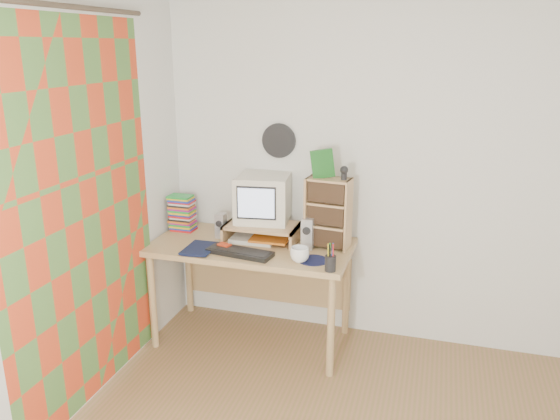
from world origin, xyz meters
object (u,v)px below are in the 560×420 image
Objects in this scene: desk at (254,259)px; cd_rack at (328,213)px; keyboard at (240,252)px; diary at (187,246)px; crt_monitor at (262,200)px; mug at (300,255)px; dvd_stack at (182,215)px.

desk is 2.87× the size of cd_rack.
desk is 0.31m from keyboard.
diary is (-0.92, -0.31, -0.22)m from cd_rack.
crt_monitor is 0.57m from mug.
dvd_stack is 0.42m from diary.
dvd_stack reaches higher than diary.
keyboard is 0.92× the size of cd_rack.
crt_monitor is at bearing 38.73° from diary.
dvd_stack is (-0.63, -0.01, -0.17)m from crt_monitor.
diary is at bearing -59.49° from dvd_stack.
mug is (0.41, -0.28, 0.18)m from desk.
diary is (-0.43, -0.36, -0.26)m from crt_monitor.
cd_rack reaches higher than diary.
crt_monitor is 1.45× the size of dvd_stack.
crt_monitor is 0.62m from diary.
keyboard is 1.84× the size of dvd_stack.
crt_monitor reaches higher than keyboard.
cd_rack reaches higher than mug.
desk is 0.50m from diary.
keyboard is 0.39m from diary.
crt_monitor is (0.04, 0.09, 0.42)m from desk.
dvd_stack reaches higher than keyboard.
cd_rack is (0.52, 0.04, 0.38)m from desk.
crt_monitor is at bearing 1.35° from dvd_stack.
crt_monitor is 2.83× the size of mug.
dvd_stack is at bearing -175.36° from cd_rack.
desk is at bearing 145.78° from mug.
desk is at bearing 97.21° from keyboard.
desk is 0.53m from mug.
cd_rack is (1.12, -0.04, 0.12)m from dvd_stack.
diary is at bearing -147.71° from crt_monitor.
cd_rack reaches higher than crt_monitor.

